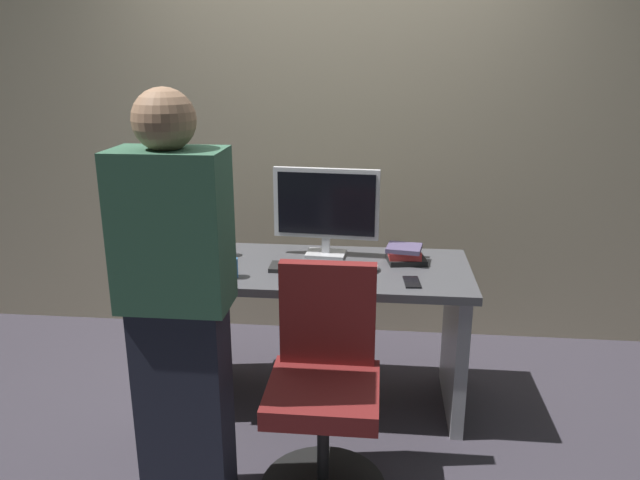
% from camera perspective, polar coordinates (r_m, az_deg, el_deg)
% --- Properties ---
extents(ground_plane, '(9.00, 9.00, 0.00)m').
position_cam_1_polar(ground_plane, '(3.32, 0.09, -14.62)').
color(ground_plane, '#3D3842').
extents(wall_back, '(6.40, 0.10, 3.00)m').
position_cam_1_polar(wall_back, '(3.75, 1.53, 13.32)').
color(wall_back, tan).
rests_on(wall_back, ground).
extents(desk, '(1.46, 0.67, 0.74)m').
position_cam_1_polar(desk, '(3.08, 0.09, -6.45)').
color(desk, '#4C4C51').
rests_on(desk, ground).
extents(office_chair, '(0.52, 0.52, 0.94)m').
position_cam_1_polar(office_chair, '(2.54, 0.43, -14.11)').
color(office_chair, black).
rests_on(office_chair, ground).
extents(person_at_desk, '(0.40, 0.24, 1.64)m').
position_cam_1_polar(person_at_desk, '(2.33, -13.17, -6.18)').
color(person_at_desk, '#262838').
rests_on(person_at_desk, ground).
extents(monitor, '(0.54, 0.16, 0.46)m').
position_cam_1_polar(monitor, '(3.09, 0.57, 3.08)').
color(monitor, silver).
rests_on(monitor, desk).
extents(keyboard, '(0.43, 0.14, 0.02)m').
position_cam_1_polar(keyboard, '(2.95, -0.55, -2.62)').
color(keyboard, '#262626').
rests_on(keyboard, desk).
extents(mouse, '(0.06, 0.10, 0.03)m').
position_cam_1_polar(mouse, '(2.94, 4.94, -2.56)').
color(mouse, white).
rests_on(mouse, desk).
extents(cup_near_keyboard, '(0.07, 0.07, 0.09)m').
position_cam_1_polar(cup_near_keyboard, '(2.87, -8.34, -2.60)').
color(cup_near_keyboard, '#3372B2').
rests_on(cup_near_keyboard, desk).
extents(cup_by_monitor, '(0.07, 0.07, 0.09)m').
position_cam_1_polar(cup_by_monitor, '(3.18, -8.79, -0.71)').
color(cup_by_monitor, '#3372B2').
rests_on(cup_by_monitor, desk).
extents(book_stack, '(0.21, 0.18, 0.09)m').
position_cam_1_polar(book_stack, '(3.07, 7.96, -1.34)').
color(book_stack, black).
rests_on(book_stack, desk).
extents(cell_phone, '(0.08, 0.15, 0.01)m').
position_cam_1_polar(cell_phone, '(2.81, 8.59, -3.92)').
color(cell_phone, black).
rests_on(cell_phone, desk).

